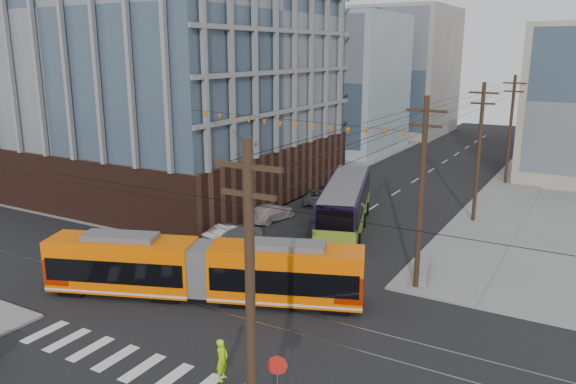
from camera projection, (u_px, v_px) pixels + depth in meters
name	position (u px, v px, depth m)	size (l,w,h in m)	color
ground	(175.00, 334.00, 27.11)	(160.00, 160.00, 0.00)	slate
office_building	(151.00, 40.00, 53.56)	(30.00, 25.00, 28.60)	#381E16
bg_bldg_nw_near	(329.00, 83.00, 76.84)	(18.00, 16.00, 18.00)	#8C99A5
bg_bldg_nw_far	(399.00, 71.00, 91.97)	(16.00, 18.00, 20.00)	gray
utility_pole_near	(251.00, 322.00, 16.62)	(0.30, 0.30, 11.00)	black
utility_pole_far	(530.00, 116.00, 68.77)	(0.30, 0.30, 11.00)	black
streetcar	(203.00, 270.00, 30.65)	(17.49, 2.46, 3.37)	#F96000
city_bus	(345.00, 205.00, 42.86)	(2.87, 13.25, 3.75)	black
parked_car_silver	(233.00, 234.00, 39.69)	(1.54, 4.42, 1.46)	#A2A2A2
parked_car_white	(271.00, 212.00, 45.11)	(1.90, 4.66, 1.35)	#B9A7AA
parked_car_grey	(318.00, 196.00, 50.44)	(2.13, 4.63, 1.29)	#4D4D4E
pedestrian	(222.00, 360.00, 23.16)	(0.67, 0.44, 1.82)	#BBEF0C
jersey_barrier	(423.00, 269.00, 34.02)	(0.94, 4.18, 0.84)	slate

